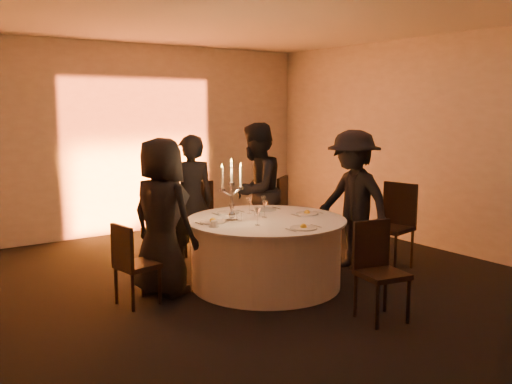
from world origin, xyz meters
TOP-DOWN VIEW (x-y plane):
  - floor at (0.00, 0.00)m, footprint 7.00×7.00m
  - ceiling at (0.00, 0.00)m, footprint 7.00×7.00m
  - wall_back at (0.00, 3.50)m, footprint 7.00×0.00m
  - wall_right at (3.00, 0.00)m, footprint 0.00×7.00m
  - uplighter_fixture at (0.00, 3.20)m, footprint 0.25×0.12m
  - banquet_table at (0.00, 0.00)m, footprint 1.80×1.80m
  - chair_left at (-1.52, 0.23)m, footprint 0.43×0.43m
  - chair_back_left at (-0.01, 1.67)m, footprint 0.45×0.45m
  - chair_back_right at (1.11, 1.34)m, footprint 0.63×0.63m
  - chair_right at (1.76, -0.31)m, footprint 0.55×0.55m
  - chair_front at (0.29, -1.42)m, footprint 0.48×0.48m
  - guest_left at (-1.09, 0.39)m, footprint 0.79×0.96m
  - guest_back_left at (-0.32, 1.18)m, footprint 0.70×0.55m
  - guest_back_right at (0.59, 1.05)m, footprint 1.10×1.03m
  - guest_right at (1.30, -0.04)m, footprint 0.68×1.14m
  - plate_left at (-0.60, 0.17)m, footprint 0.36×0.28m
  - plate_back_left at (-0.17, 0.53)m, footprint 0.36×0.26m
  - plate_back_right at (0.31, 0.44)m, footprint 0.35×0.26m
  - plate_right at (0.55, -0.05)m, footprint 0.36×0.26m
  - plate_front at (0.02, -0.64)m, footprint 0.36×0.28m
  - coffee_cup at (-0.70, -0.04)m, footprint 0.11×0.11m
  - candelabra at (-0.40, 0.08)m, footprint 0.29×0.14m
  - wine_glass_a at (0.02, 0.36)m, footprint 0.07×0.07m
  - wine_glass_b at (-0.28, -0.23)m, footprint 0.07×0.07m
  - wine_glass_c at (0.22, 0.37)m, footprint 0.07×0.07m
  - wine_glass_d at (0.03, 0.08)m, footprint 0.07×0.07m
  - wine_glass_e at (-0.40, 0.09)m, footprint 0.07×0.07m
  - tumbler_a at (0.01, 0.20)m, footprint 0.07×0.07m
  - tumbler_b at (-0.31, 0.08)m, footprint 0.07×0.07m

SIDE VIEW (x-z plane):
  - floor at x=0.00m, z-range 0.00..0.00m
  - uplighter_fixture at x=0.00m, z-range 0.00..0.10m
  - banquet_table at x=0.00m, z-range 0.00..0.77m
  - chair_left at x=-1.52m, z-range 0.05..0.90m
  - chair_front at x=0.29m, z-range 0.06..1.00m
  - chair_back_left at x=-0.01m, z-range 0.07..1.09m
  - chair_back_right at x=1.11m, z-range 0.07..1.10m
  - chair_right at x=1.76m, z-range 0.07..1.14m
  - plate_back_left at x=-0.17m, z-range 0.77..0.78m
  - plate_back_right at x=0.31m, z-range 0.77..0.78m
  - plate_front at x=0.02m, z-range 0.74..0.83m
  - plate_left at x=-0.60m, z-range 0.74..0.83m
  - plate_right at x=0.55m, z-range 0.75..0.83m
  - coffee_cup at x=-0.70m, z-range 0.77..0.83m
  - tumbler_a at x=0.01m, z-range 0.77..0.86m
  - tumbler_b at x=-0.31m, z-range 0.77..0.86m
  - guest_back_left at x=-0.32m, z-range 0.00..1.68m
  - guest_left at x=-1.09m, z-range 0.00..1.70m
  - guest_right at x=1.30m, z-range 0.00..1.74m
  - guest_back_right at x=0.59m, z-range 0.00..1.81m
  - wine_glass_a at x=0.02m, z-range 0.81..1.00m
  - wine_glass_b at x=-0.28m, z-range 0.81..1.00m
  - wine_glass_c at x=0.22m, z-range 0.81..1.00m
  - wine_glass_d at x=0.03m, z-range 0.81..1.00m
  - wine_glass_e at x=-0.40m, z-range 0.81..1.00m
  - candelabra at x=-0.40m, z-range 0.66..1.37m
  - wall_back at x=0.00m, z-range -2.00..5.00m
  - wall_right at x=3.00m, z-range -2.00..5.00m
  - ceiling at x=0.00m, z-range 3.00..3.00m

